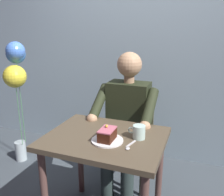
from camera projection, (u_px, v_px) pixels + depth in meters
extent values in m
cube|color=#94ABB7|center=(148.00, 22.00, 2.54)|extent=(6.40, 0.12, 3.00)
cube|color=brown|center=(105.00, 139.00, 1.68)|extent=(0.82, 0.64, 0.04)
cylinder|color=brown|center=(44.00, 193.00, 1.66)|extent=(0.05, 0.05, 0.71)
cylinder|color=brown|center=(159.00, 173.00, 1.89)|extent=(0.05, 0.05, 0.71)
cylinder|color=brown|center=(80.00, 156.00, 2.13)|extent=(0.05, 0.05, 0.71)
cube|color=#43432D|center=(129.00, 140.00, 2.27)|extent=(0.42, 0.42, 0.04)
cube|color=#43432D|center=(135.00, 110.00, 2.37)|extent=(0.38, 0.04, 0.45)
cylinder|color=#43432D|center=(142.00, 175.00, 2.10)|extent=(0.04, 0.04, 0.43)
cylinder|color=#43432D|center=(104.00, 167.00, 2.22)|extent=(0.04, 0.04, 0.43)
cylinder|color=#43432D|center=(150.00, 155.00, 2.43)|extent=(0.04, 0.04, 0.43)
cylinder|color=#43432D|center=(117.00, 149.00, 2.55)|extent=(0.04, 0.04, 0.43)
cube|color=#252B19|center=(128.00, 112.00, 2.17)|extent=(0.36, 0.22, 0.54)
sphere|color=tan|center=(129.00, 64.00, 2.05)|extent=(0.21, 0.21, 0.21)
cylinder|color=tan|center=(129.00, 79.00, 2.08)|extent=(0.09, 0.09, 0.06)
cylinder|color=#252B19|center=(150.00, 107.00, 1.93)|extent=(0.08, 0.33, 0.26)
sphere|color=tan|center=(145.00, 126.00, 1.82)|extent=(0.09, 0.09, 0.09)
cylinder|color=#252B19|center=(100.00, 101.00, 2.08)|extent=(0.08, 0.33, 0.26)
sphere|color=tan|center=(92.00, 119.00, 1.97)|extent=(0.09, 0.09, 0.09)
cylinder|color=#293634|center=(134.00, 149.00, 2.11)|extent=(0.13, 0.38, 0.14)
cylinder|color=#293634|center=(114.00, 145.00, 2.17)|extent=(0.13, 0.38, 0.14)
cylinder|color=#293634|center=(127.00, 183.00, 2.01)|extent=(0.11, 0.11, 0.41)
cylinder|color=#293634|center=(107.00, 178.00, 2.07)|extent=(0.11, 0.11, 0.41)
cylinder|color=white|center=(107.00, 140.00, 1.60)|extent=(0.21, 0.21, 0.01)
cube|color=#3A190D|center=(107.00, 135.00, 1.59)|extent=(0.09, 0.14, 0.07)
cube|color=#C66175|center=(107.00, 130.00, 1.58)|extent=(0.09, 0.14, 0.01)
sphere|color=gold|center=(107.00, 126.00, 1.59)|extent=(0.02, 0.02, 0.02)
cylinder|color=silver|center=(139.00, 132.00, 1.63)|extent=(0.09, 0.09, 0.09)
torus|color=silver|center=(131.00, 130.00, 1.64)|extent=(0.05, 0.01, 0.05)
cylinder|color=black|center=(139.00, 126.00, 1.61)|extent=(0.08, 0.08, 0.01)
cube|color=silver|center=(131.00, 144.00, 1.55)|extent=(0.04, 0.11, 0.01)
ellipsoid|color=silver|center=(128.00, 148.00, 1.49)|extent=(0.03, 0.04, 0.01)
cylinder|color=#B2C1C6|center=(21.00, 151.00, 2.72)|extent=(0.12, 0.12, 0.22)
sphere|color=#4E81E5|center=(15.00, 51.00, 2.41)|extent=(0.19, 0.19, 0.19)
cylinder|color=#4C9956|center=(21.00, 103.00, 2.57)|extent=(0.01, 0.01, 0.91)
sphere|color=#3E7BD3|center=(16.00, 54.00, 2.46)|extent=(0.19, 0.19, 0.19)
cylinder|color=#4C9956|center=(21.00, 104.00, 2.61)|extent=(0.01, 0.01, 0.87)
sphere|color=yellow|center=(15.00, 76.00, 2.42)|extent=(0.23, 0.23, 0.23)
cylinder|color=#4C9956|center=(19.00, 117.00, 2.54)|extent=(0.01, 0.01, 0.64)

